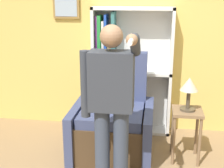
# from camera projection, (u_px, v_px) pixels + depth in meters

# --- Properties ---
(wall_back) EXTENTS (8.00, 0.11, 2.80)m
(wall_back) POSITION_uv_depth(u_px,v_px,m) (147.00, 33.00, 4.35)
(wall_back) COLOR #E0C160
(wall_back) RESTS_ON ground_plane
(bookcase) EXTENTS (1.10, 0.28, 1.77)m
(bookcase) POSITION_uv_depth(u_px,v_px,m) (122.00, 74.00, 4.41)
(bookcase) COLOR white
(bookcase) RESTS_ON ground_plane
(armchair) EXTENTS (0.99, 0.93, 1.23)m
(armchair) POSITION_uv_depth(u_px,v_px,m) (113.00, 123.00, 3.93)
(armchair) COLOR #4C3823
(armchair) RESTS_ON ground_plane
(person_standing) EXTENTS (0.57, 0.78, 1.69)m
(person_standing) POSITION_uv_depth(u_px,v_px,m) (111.00, 101.00, 2.97)
(person_standing) COLOR #384256
(person_standing) RESTS_ON ground_plane
(side_table) EXTENTS (0.35, 0.35, 0.64)m
(side_table) POSITION_uv_depth(u_px,v_px,m) (187.00, 122.00, 3.68)
(side_table) COLOR #846647
(side_table) RESTS_ON ground_plane
(table_lamp) EXTENTS (0.21, 0.21, 0.39)m
(table_lamp) POSITION_uv_depth(u_px,v_px,m) (189.00, 88.00, 3.56)
(table_lamp) COLOR #4C4233
(table_lamp) RESTS_ON side_table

